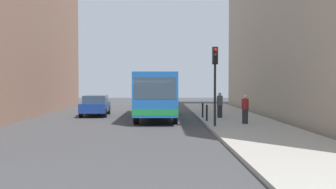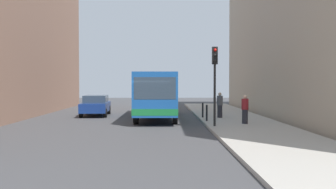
{
  "view_description": "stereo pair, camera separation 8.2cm",
  "coord_description": "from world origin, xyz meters",
  "px_view_note": "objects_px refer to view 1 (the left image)",
  "views": [
    {
      "loc": [
        0.74,
        -22.62,
        2.42
      ],
      "look_at": [
        1.19,
        2.31,
        1.66
      ],
      "focal_mm": 42.73,
      "sensor_mm": 36.0,
      "label": 1
    },
    {
      "loc": [
        0.83,
        -22.62,
        2.42
      ],
      "look_at": [
        1.19,
        2.31,
        1.66
      ],
      "focal_mm": 42.73,
      "sensor_mm": 36.0,
      "label": 2
    }
  ],
  "objects_px": {
    "car_beside_bus": "(96,105)",
    "pedestrian_mid_sidewalk": "(220,105)",
    "traffic_light": "(215,71)",
    "bollard_near": "(207,113)",
    "bollard_mid": "(203,110)",
    "bus": "(157,93)",
    "pedestrian_near_signal": "(245,109)"
  },
  "relations": [
    {
      "from": "car_beside_bus",
      "to": "pedestrian_mid_sidewalk",
      "type": "distance_m",
      "value": 9.16
    },
    {
      "from": "traffic_light",
      "to": "bollard_near",
      "type": "distance_m",
      "value": 3.65
    },
    {
      "from": "bollard_mid",
      "to": "pedestrian_mid_sidewalk",
      "type": "bearing_deg",
      "value": -6.8
    },
    {
      "from": "bollard_mid",
      "to": "traffic_light",
      "type": "bearing_deg",
      "value": -88.88
    },
    {
      "from": "bollard_near",
      "to": "bollard_mid",
      "type": "relative_size",
      "value": 1.0
    },
    {
      "from": "bus",
      "to": "traffic_light",
      "type": "distance_m",
      "value": 7.24
    },
    {
      "from": "traffic_light",
      "to": "bollard_near",
      "type": "relative_size",
      "value": 4.32
    },
    {
      "from": "traffic_light",
      "to": "pedestrian_mid_sidewalk",
      "type": "xyz_separation_m",
      "value": [
        0.99,
        4.97,
        -2.05
      ]
    },
    {
      "from": "car_beside_bus",
      "to": "bollard_near",
      "type": "height_order",
      "value": "car_beside_bus"
    },
    {
      "from": "bus",
      "to": "bollard_mid",
      "type": "height_order",
      "value": "bus"
    },
    {
      "from": "traffic_light",
      "to": "pedestrian_near_signal",
      "type": "xyz_separation_m",
      "value": [
        1.82,
        1.17,
        -2.07
      ]
    },
    {
      "from": "pedestrian_near_signal",
      "to": "pedestrian_mid_sidewalk",
      "type": "xyz_separation_m",
      "value": [
        -0.83,
        3.8,
        0.02
      ]
    },
    {
      "from": "bollard_near",
      "to": "bollard_mid",
      "type": "bearing_deg",
      "value": 90.0
    },
    {
      "from": "bus",
      "to": "pedestrian_mid_sidewalk",
      "type": "height_order",
      "value": "bus"
    },
    {
      "from": "bus",
      "to": "bollard_mid",
      "type": "bearing_deg",
      "value": 156.35
    },
    {
      "from": "bollard_near",
      "to": "bollard_mid",
      "type": "distance_m",
      "value": 2.33
    },
    {
      "from": "pedestrian_near_signal",
      "to": "pedestrian_mid_sidewalk",
      "type": "relative_size",
      "value": 0.98
    },
    {
      "from": "bus",
      "to": "pedestrian_mid_sidewalk",
      "type": "relative_size",
      "value": 6.79
    },
    {
      "from": "car_beside_bus",
      "to": "pedestrian_mid_sidewalk",
      "type": "bearing_deg",
      "value": 155.76
    },
    {
      "from": "traffic_light",
      "to": "bus",
      "type": "bearing_deg",
      "value": 115.59
    },
    {
      "from": "car_beside_bus",
      "to": "bus",
      "type": "bearing_deg",
      "value": 154.17
    },
    {
      "from": "bus",
      "to": "car_beside_bus",
      "type": "xyz_separation_m",
      "value": [
        -4.45,
        1.9,
        -0.94
      ]
    },
    {
      "from": "traffic_light",
      "to": "bollard_mid",
      "type": "relative_size",
      "value": 4.32
    },
    {
      "from": "bus",
      "to": "pedestrian_near_signal",
      "type": "relative_size",
      "value": 6.95
    },
    {
      "from": "bollard_near",
      "to": "pedestrian_near_signal",
      "type": "height_order",
      "value": "pedestrian_near_signal"
    },
    {
      "from": "bus",
      "to": "car_beside_bus",
      "type": "height_order",
      "value": "bus"
    },
    {
      "from": "bollard_mid",
      "to": "pedestrian_mid_sidewalk",
      "type": "height_order",
      "value": "pedestrian_mid_sidewalk"
    },
    {
      "from": "bus",
      "to": "traffic_light",
      "type": "height_order",
      "value": "traffic_light"
    },
    {
      "from": "traffic_light",
      "to": "pedestrian_near_signal",
      "type": "relative_size",
      "value": 2.58
    },
    {
      "from": "bus",
      "to": "pedestrian_near_signal",
      "type": "bearing_deg",
      "value": 133.36
    },
    {
      "from": "car_beside_bus",
      "to": "traffic_light",
      "type": "height_order",
      "value": "traffic_light"
    },
    {
      "from": "bus",
      "to": "bollard_near",
      "type": "bearing_deg",
      "value": 129.51
    }
  ]
}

